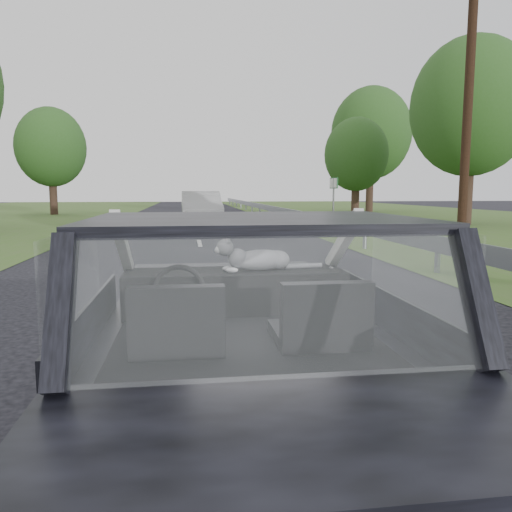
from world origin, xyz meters
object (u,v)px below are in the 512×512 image
object	(u,v)px
subject_car	(245,331)
cat	(260,259)
other_car	(201,209)
highway_sign	(333,200)
utility_pole	(468,111)

from	to	relation	value
subject_car	cat	world-z (taller)	subject_car
subject_car	cat	xyz separation A→B (m)	(0.18, 0.61, 0.36)
subject_car	other_car	bearing A→B (deg)	89.27
cat	highway_sign	world-z (taller)	highway_sign
highway_sign	utility_pole	distance (m)	11.58
subject_car	cat	size ratio (longest dim) A/B	6.79
highway_sign	utility_pole	bearing A→B (deg)	-96.96
other_car	cat	bearing A→B (deg)	-91.53
highway_sign	utility_pole	world-z (taller)	utility_pole
cat	utility_pole	size ratio (longest dim) A/B	0.08
cat	utility_pole	xyz separation A→B (m)	(6.81, 9.01, 2.56)
other_car	subject_car	bearing A→B (deg)	-92.08
cat	other_car	distance (m)	18.46
subject_car	utility_pole	distance (m)	12.24
cat	highway_sign	xyz separation A→B (m)	(6.58, 20.31, 0.02)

